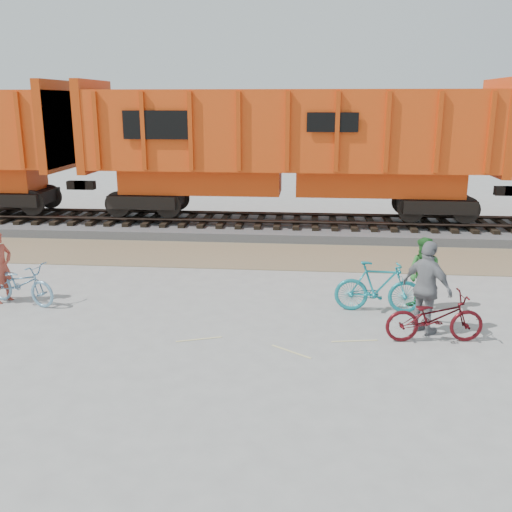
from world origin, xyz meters
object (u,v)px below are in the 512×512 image
object	(u,v)px
hopper_car_center	(289,145)
person_solo	(0,267)
person_man	(424,275)
person_woman	(427,288)
bicycle_blue	(21,283)
bicycle_maroon	(435,317)
bicycle_teal	(378,287)

from	to	relation	value
hopper_car_center	person_solo	world-z (taller)	hopper_car_center
person_man	person_woman	xyz separation A→B (m)	(-0.21, -1.33, 0.12)
hopper_car_center	person_solo	xyz separation A→B (m)	(-6.23, -8.05, -2.17)
bicycle_blue	person_man	bearing A→B (deg)	-69.57
bicycle_blue	bicycle_maroon	xyz separation A→B (m)	(8.90, -1.30, 0.00)
hopper_car_center	bicycle_maroon	bearing A→B (deg)	-71.50
hopper_car_center	bicycle_teal	distance (m)	8.60
bicycle_maroon	person_woman	world-z (taller)	person_woman
hopper_car_center	person_man	distance (m)	8.67
bicycle_teal	person_solo	distance (m)	8.51
bicycle_blue	person_woman	bearing A→B (deg)	-78.11
bicycle_maroon	person_woman	distance (m)	0.61
bicycle_maroon	person_man	xyz separation A→B (m)	(0.11, 1.73, 0.32)
bicycle_teal	person_woman	bearing A→B (deg)	-142.35
hopper_car_center	person_man	xyz separation A→B (m)	(3.27, -7.73, -2.19)
hopper_car_center	bicycle_blue	distance (m)	10.28
bicycle_maroon	person_solo	size ratio (longest dim) A/B	1.12
bicycle_teal	person_solo	world-z (taller)	person_solo
bicycle_teal	bicycle_maroon	distance (m)	1.77
bicycle_teal	person_man	bearing A→B (deg)	-76.13
hopper_car_center	bicycle_blue	size ratio (longest dim) A/B	7.58
bicycle_teal	bicycle_maroon	world-z (taller)	bicycle_teal
bicycle_blue	person_solo	xyz separation A→B (m)	(-0.50, 0.10, 0.35)
person_solo	person_woman	bearing A→B (deg)	-75.24
person_woman	person_man	bearing A→B (deg)	-52.53
hopper_car_center	bicycle_maroon	size ratio (longest dim) A/B	7.51
person_man	person_woman	world-z (taller)	person_woman
hopper_car_center	person_woman	world-z (taller)	hopper_car_center
bicycle_blue	person_solo	bearing A→B (deg)	96.44
person_woman	hopper_car_center	bearing A→B (deg)	-24.85
bicycle_maroon	person_solo	world-z (taller)	person_solo
bicycle_blue	bicycle_teal	bearing A→B (deg)	-70.66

